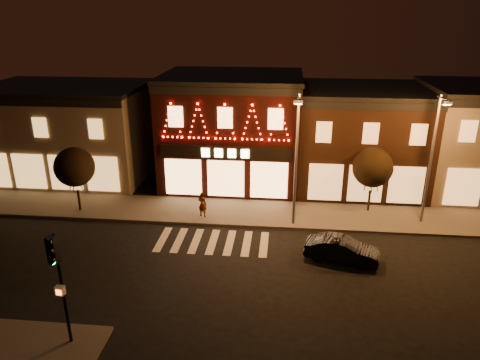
% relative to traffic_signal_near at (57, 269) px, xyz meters
% --- Properties ---
extents(ground, '(120.00, 120.00, 0.00)m').
position_rel_traffic_signal_near_xyz_m(ground, '(4.38, 5.17, -3.62)').
color(ground, black).
rests_on(ground, ground).
extents(sidewalk_far, '(44.00, 4.00, 0.15)m').
position_rel_traffic_signal_near_xyz_m(sidewalk_far, '(6.38, 13.17, -3.55)').
color(sidewalk_far, '#47423D').
rests_on(sidewalk_far, ground).
extents(building_left, '(12.20, 8.28, 7.30)m').
position_rel_traffic_signal_near_xyz_m(building_left, '(-8.62, 19.16, 0.04)').
color(building_left, '#776855').
rests_on(building_left, ground).
extents(building_pulp, '(10.20, 8.34, 8.30)m').
position_rel_traffic_signal_near_xyz_m(building_pulp, '(4.38, 19.15, 0.54)').
color(building_pulp, black).
rests_on(building_pulp, ground).
extents(building_right_a, '(9.20, 8.28, 7.50)m').
position_rel_traffic_signal_near_xyz_m(building_right_a, '(13.88, 19.16, 0.14)').
color(building_right_a, '#371F13').
rests_on(building_right_a, ground).
extents(traffic_signal_near, '(0.36, 0.51, 4.93)m').
position_rel_traffic_signal_near_xyz_m(traffic_signal_near, '(0.00, 0.00, 0.00)').
color(traffic_signal_near, black).
rests_on(traffic_signal_near, sidewalk_near).
extents(streetlamp_mid, '(0.52, 1.87, 8.16)m').
position_rel_traffic_signal_near_xyz_m(streetlamp_mid, '(9.06, 11.53, 1.31)').
color(streetlamp_mid, '#59595E').
rests_on(streetlamp_mid, sidewalk_far).
extents(streetlamp_right, '(0.53, 1.84, 8.03)m').
position_rel_traffic_signal_near_xyz_m(streetlamp_right, '(17.12, 12.68, 1.24)').
color(streetlamp_right, '#59595E').
rests_on(streetlamp_right, sidewalk_far).
extents(tree_left, '(2.59, 2.59, 4.32)m').
position_rel_traffic_signal_near_xyz_m(tree_left, '(-5.11, 12.37, -0.45)').
color(tree_left, black).
rests_on(tree_left, sidewalk_far).
extents(tree_right, '(2.58, 2.58, 4.31)m').
position_rel_traffic_signal_near_xyz_m(tree_right, '(14.06, 14.24, -0.46)').
color(tree_right, black).
rests_on(tree_right, sidewalk_far).
extents(dark_sedan, '(4.15, 2.21, 1.30)m').
position_rel_traffic_signal_near_xyz_m(dark_sedan, '(11.62, 7.86, -2.97)').
color(dark_sedan, black).
rests_on(dark_sedan, ground).
extents(pedestrian, '(0.71, 0.60, 1.66)m').
position_rel_traffic_signal_near_xyz_m(pedestrian, '(3.24, 12.23, -2.64)').
color(pedestrian, gray).
rests_on(pedestrian, sidewalk_far).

